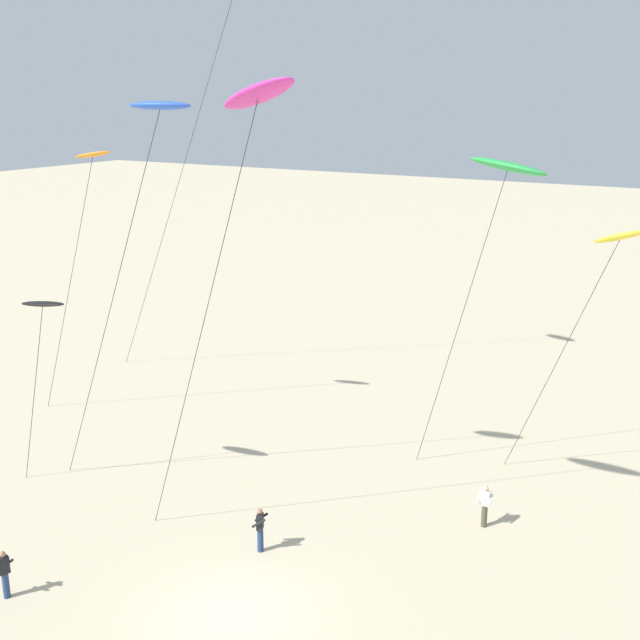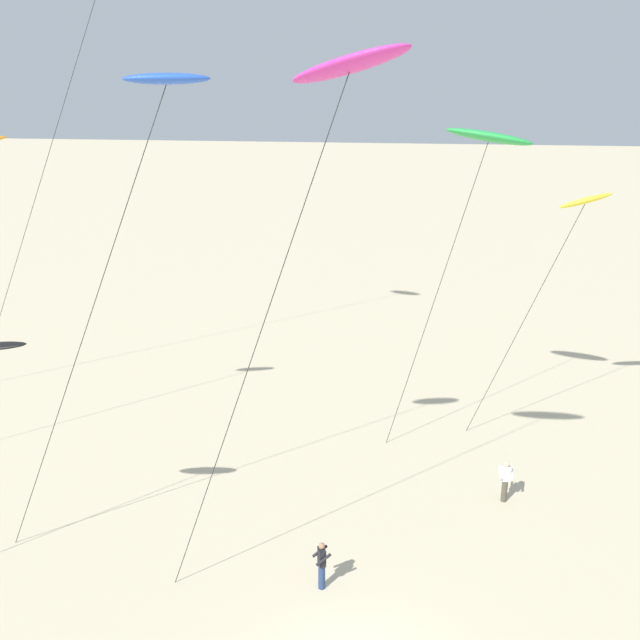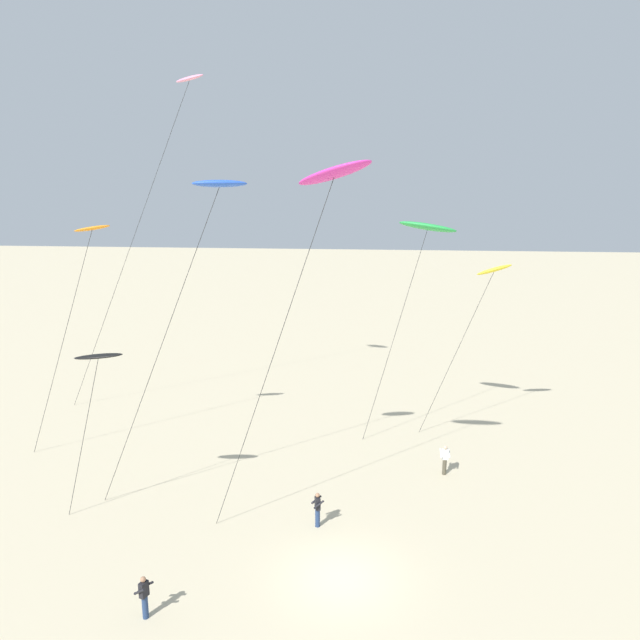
{
  "view_description": "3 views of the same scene",
  "coord_description": "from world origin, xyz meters",
  "px_view_note": "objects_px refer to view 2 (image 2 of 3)",
  "views": [
    {
      "loc": [
        13.43,
        -17.55,
        15.71
      ],
      "look_at": [
        -0.09,
        5.49,
        8.23
      ],
      "focal_mm": 45.63,
      "sensor_mm": 36.0,
      "label": 1
    },
    {
      "loc": [
        0.82,
        -16.13,
        15.91
      ],
      "look_at": [
        -2.28,
        11.24,
        6.21
      ],
      "focal_mm": 42.51,
      "sensor_mm": 36.0,
      "label": 2
    },
    {
      "loc": [
        1.28,
        -20.14,
        15.03
      ],
      "look_at": [
        -1.64,
        7.22,
        8.84
      ],
      "focal_mm": 32.5,
      "sensor_mm": 36.0,
      "label": 3
    }
  ],
  "objects_px": {
    "kite_yellow": "(584,203)",
    "kite_flyer_middle": "(505,480)",
    "kite_green": "(489,138)",
    "kite_flyer_furthest": "(322,564)",
    "kite_blue": "(164,85)",
    "kite_magenta": "(349,68)"
  },
  "relations": [
    {
      "from": "kite_flyer_middle",
      "to": "kite_flyer_furthest",
      "type": "height_order",
      "value": "same"
    },
    {
      "from": "kite_magenta",
      "to": "kite_blue",
      "type": "relative_size",
      "value": 1.06
    },
    {
      "from": "kite_yellow",
      "to": "kite_green",
      "type": "distance_m",
      "value": 5.01
    },
    {
      "from": "kite_magenta",
      "to": "kite_green",
      "type": "bearing_deg",
      "value": 66.43
    },
    {
      "from": "kite_magenta",
      "to": "kite_blue",
      "type": "xyz_separation_m",
      "value": [
        -4.97,
        1.32,
        -0.46
      ]
    },
    {
      "from": "kite_green",
      "to": "kite_flyer_middle",
      "type": "height_order",
      "value": "kite_green"
    },
    {
      "from": "kite_flyer_furthest",
      "to": "kite_magenta",
      "type": "bearing_deg",
      "value": -43.05
    },
    {
      "from": "kite_green",
      "to": "kite_blue",
      "type": "xyz_separation_m",
      "value": [
        -9.39,
        -8.81,
        2.16
      ]
    },
    {
      "from": "kite_magenta",
      "to": "kite_flyer_middle",
      "type": "bearing_deg",
      "value": 48.77
    },
    {
      "from": "kite_blue",
      "to": "kite_green",
      "type": "bearing_deg",
      "value": 43.19
    },
    {
      "from": "kite_green",
      "to": "kite_flyer_furthest",
      "type": "height_order",
      "value": "kite_green"
    },
    {
      "from": "kite_magenta",
      "to": "kite_green",
      "type": "xyz_separation_m",
      "value": [
        4.42,
        10.13,
        -2.62
      ]
    },
    {
      "from": "kite_green",
      "to": "kite_blue",
      "type": "distance_m",
      "value": 13.05
    },
    {
      "from": "kite_yellow",
      "to": "kite_flyer_middle",
      "type": "distance_m",
      "value": 11.23
    },
    {
      "from": "kite_magenta",
      "to": "kite_green",
      "type": "distance_m",
      "value": 11.36
    },
    {
      "from": "kite_magenta",
      "to": "kite_blue",
      "type": "bearing_deg",
      "value": 165.09
    },
    {
      "from": "kite_yellow",
      "to": "kite_magenta",
      "type": "height_order",
      "value": "kite_magenta"
    },
    {
      "from": "kite_yellow",
      "to": "kite_flyer_middle",
      "type": "height_order",
      "value": "kite_yellow"
    },
    {
      "from": "kite_green",
      "to": "kite_flyer_middle",
      "type": "distance_m",
      "value": 12.72
    },
    {
      "from": "kite_magenta",
      "to": "kite_flyer_middle",
      "type": "distance_m",
      "value": 16.95
    },
    {
      "from": "kite_yellow",
      "to": "kite_flyer_furthest",
      "type": "distance_m",
      "value": 17.13
    },
    {
      "from": "kite_yellow",
      "to": "kite_flyer_furthest",
      "type": "height_order",
      "value": "kite_yellow"
    }
  ]
}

